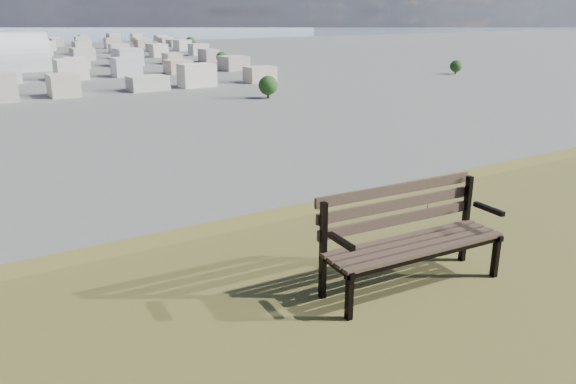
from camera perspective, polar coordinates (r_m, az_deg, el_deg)
park_bench at (r=4.81m, az=12.15°, el=-3.95°), size 1.63×0.62×0.84m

